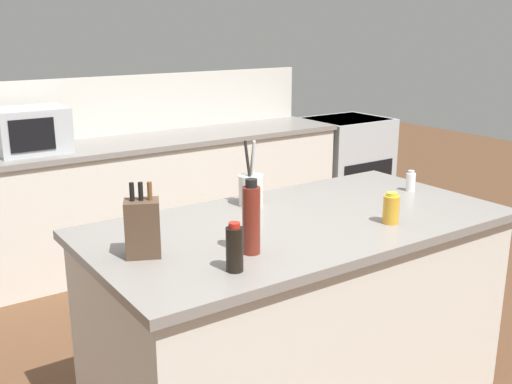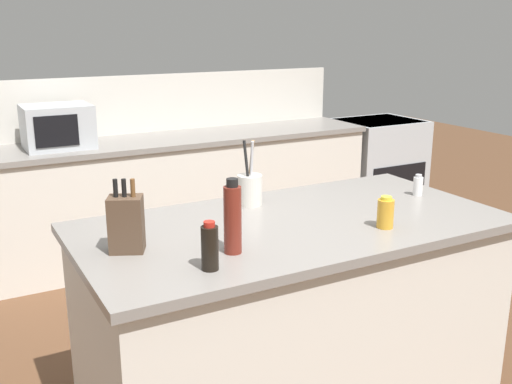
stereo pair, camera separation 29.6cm
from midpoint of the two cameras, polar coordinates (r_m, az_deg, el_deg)
The scene contains 11 objects.
back_counter_run at distance 4.82m, azimuth -11.30°, elevation -0.48°, with size 3.19×0.66×0.94m.
wall_backsplash at distance 4.97m, azimuth -13.19°, elevation 8.14°, with size 3.15×0.03×0.46m, color beige.
kitchen_island at distance 2.87m, azimuth 1.02°, elevation -11.62°, with size 1.92×0.98×0.94m.
range_oven at distance 5.87m, azimuth 7.07°, elevation 2.58°, with size 0.76×0.65×0.92m.
microwave at distance 4.42m, azimuth -22.46°, elevation 5.44°, with size 0.46×0.39×0.30m.
knife_block at distance 2.32m, azimuth -14.36°, elevation -3.36°, with size 0.16×0.15×0.29m.
utensil_crock at distance 2.89m, azimuth -3.40°, elevation 0.26°, with size 0.12×0.12×0.32m.
vinegar_bottle at distance 2.27m, azimuth -4.18°, elevation -2.62°, with size 0.07×0.07×0.30m.
soy_sauce_bottle at distance 2.13m, azimuth -6.04°, elevation -5.43°, with size 0.06×0.06×0.18m.
salt_shaker at distance 3.22m, azimuth 12.00°, elevation 0.96°, with size 0.05×0.05×0.11m.
honey_jar at distance 2.67m, azimuth 9.69°, elevation -1.64°, with size 0.07×0.07×0.14m.
Camera 1 is at (-1.61, -2.00, 1.79)m, focal length 42.00 mm.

